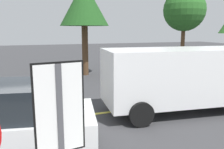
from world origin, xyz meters
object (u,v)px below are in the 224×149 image
Objects in this scene: car_white_near_curb at (1,122)px; tree_centre_verge at (84,4)px; speed_limit_sign at (61,132)px; tree_right_verge at (184,10)px; white_van at (179,76)px.

car_white_near_curb is 0.78× the size of tree_centre_verge.
tree_right_verge is at bearing 49.04° from speed_limit_sign.
tree_right_verge reaches higher than car_white_near_curb.
tree_right_verge reaches higher than speed_limit_sign.
speed_limit_sign is 6.41m from white_van.
tree_right_verge reaches higher than white_van.
white_van is 5.71m from car_white_near_curb.
tree_right_verge is (5.46, 7.26, 2.86)m from white_van.
speed_limit_sign is 15.60m from tree_right_verge.
white_van is at bearing -79.94° from tree_centre_verge.
speed_limit_sign is at bearing -73.96° from car_white_near_curb.
tree_centre_verge reaches higher than car_white_near_curb.
speed_limit_sign is 12.92m from tree_centre_verge.
tree_centre_verge is at bearing 75.08° from speed_limit_sign.
tree_centre_verge reaches higher than white_van.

